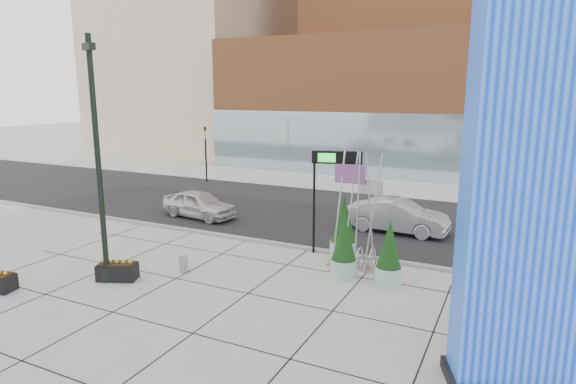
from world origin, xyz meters
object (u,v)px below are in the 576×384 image
at_px(lamp_post, 100,186).
at_px(car_white_west, 199,204).
at_px(car_silver_mid, 397,216).
at_px(blue_pylon, 531,186).
at_px(overhead_street_sign, 331,167).
at_px(public_art_sculpture, 355,237).
at_px(concrete_bollard, 183,264).

distance_m(lamp_post, car_white_west, 9.33).
relative_size(car_white_west, car_silver_mid, 0.89).
xyz_separation_m(blue_pylon, lamp_post, (-13.04, 0.48, -1.20)).
bearing_deg(lamp_post, car_white_west, 105.05).
relative_size(overhead_street_sign, car_silver_mid, 0.90).
xyz_separation_m(public_art_sculpture, concrete_bollard, (-5.56, -3.32, -0.86)).
relative_size(lamp_post, concrete_bollard, 13.51).
bearing_deg(car_white_west, lamp_post, -157.79).
bearing_deg(overhead_street_sign, car_white_west, 147.49).
bearing_deg(lamp_post, overhead_street_sign, 44.69).
distance_m(public_art_sculpture, overhead_street_sign, 2.93).
height_order(overhead_street_sign, car_white_west, overhead_street_sign).
distance_m(concrete_bollard, car_silver_mid, 10.45).
height_order(blue_pylon, car_silver_mid, blue_pylon).
distance_m(overhead_street_sign, car_white_west, 9.28).
bearing_deg(car_silver_mid, lamp_post, 146.02).
height_order(blue_pylon, public_art_sculpture, blue_pylon).
bearing_deg(blue_pylon, overhead_street_sign, 116.28).
height_order(lamp_post, overhead_street_sign, lamp_post).
distance_m(lamp_post, public_art_sculpture, 9.37).
xyz_separation_m(blue_pylon, car_silver_mid, (-5.25, 10.98, -3.86)).
height_order(blue_pylon, lamp_post, blue_pylon).
relative_size(public_art_sculpture, car_white_west, 1.06).
xyz_separation_m(lamp_post, overhead_street_sign, (6.10, 6.03, 0.22)).
height_order(public_art_sculpture, concrete_bollard, public_art_sculpture).
xyz_separation_m(car_white_west, car_silver_mid, (10.10, 1.89, 0.07)).
relative_size(lamp_post, car_white_west, 1.99).
xyz_separation_m(public_art_sculpture, overhead_street_sign, (-1.33, 0.80, 2.49)).
bearing_deg(overhead_street_sign, car_silver_mid, 53.85).
bearing_deg(public_art_sculpture, car_silver_mid, 85.73).
relative_size(blue_pylon, public_art_sculpture, 2.15).
xyz_separation_m(blue_pylon, car_white_west, (-15.35, 9.10, -3.93)).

